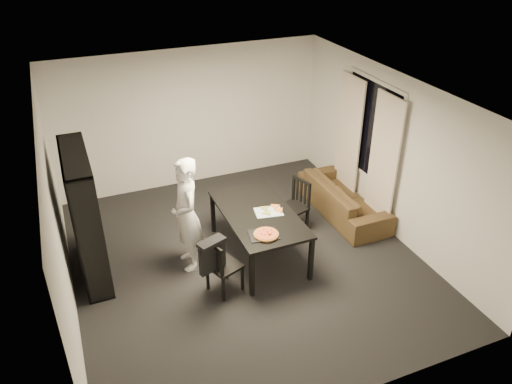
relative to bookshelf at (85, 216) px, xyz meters
name	(u,v)px	position (x,y,z in m)	size (l,w,h in m)	color
room	(244,185)	(2.16, -0.60, 0.35)	(5.01, 5.51, 2.61)	black
window_pane	(372,130)	(4.64, 0.00, 0.55)	(0.02, 1.40, 1.60)	black
window_frame	(371,130)	(4.64, 0.00, 0.55)	(0.03, 1.52, 1.72)	white
curtain_left	(383,163)	(4.56, -0.52, 0.20)	(0.03, 0.70, 2.25)	silver
curtain_right	(349,139)	(4.56, 0.52, 0.20)	(0.03, 0.70, 2.25)	silver
bookshelf	(85,216)	(0.00, 0.00, 0.00)	(0.35, 1.50, 1.90)	black
dining_table	(259,216)	(2.39, -0.55, -0.26)	(1.00, 1.80, 0.75)	black
chair_left	(220,264)	(1.56, -1.17, -0.46)	(0.52, 0.52, 0.86)	black
chair_right	(296,202)	(3.23, -0.13, -0.44)	(0.53, 0.53, 0.90)	black
draped_jacket	(212,254)	(1.45, -1.21, -0.24)	(0.42, 0.29, 0.48)	black
person	(186,215)	(1.34, -0.39, -0.08)	(0.64, 0.42, 1.74)	white
baking_tray	(263,235)	(2.23, -1.11, -0.19)	(0.40, 0.32, 0.01)	black
pepperoni_pizza	(266,234)	(2.26, -1.15, -0.17)	(0.35, 0.35, 0.03)	olive
kitchen_towel	(269,212)	(2.53, -0.59, -0.19)	(0.40, 0.30, 0.01)	white
pizza_slices	(271,209)	(2.60, -0.56, -0.18)	(0.37, 0.31, 0.01)	gold
sofa	(343,198)	(4.22, 0.00, -0.66)	(2.00, 0.78, 0.58)	#3C2E18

